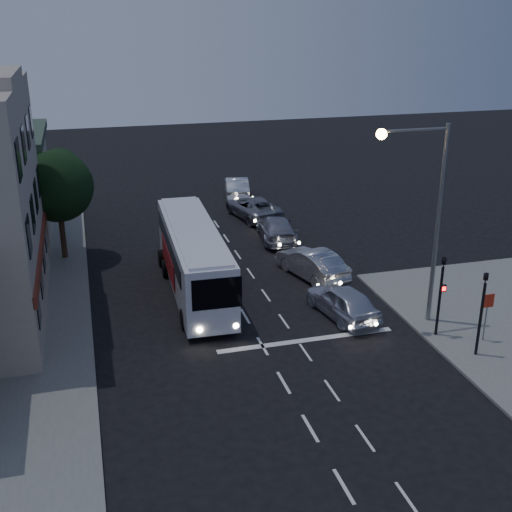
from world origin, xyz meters
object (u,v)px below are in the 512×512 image
object	(u,v)px
car_suv	(343,301)
regulatory_sign	(487,309)
car_sedan_a	(312,263)
car_sedan_b	(276,228)
traffic_signal_main	(441,287)
traffic_signal_side	(483,304)
car_extra	(237,187)
streetlight	(427,204)
tour_bus	(194,257)
car_sedan_c	(253,207)
street_tree	(57,183)

from	to	relation	value
car_suv	regulatory_sign	distance (m)	6.39
car_suv	car_sedan_a	xyz separation A→B (m)	(0.22, 4.83, 0.03)
car_sedan_b	traffic_signal_main	distance (m)	14.57
traffic_signal_main	car_sedan_a	bearing A→B (deg)	110.68
traffic_signal_side	car_extra	bearing A→B (deg)	98.28
car_extra	car_suv	bearing A→B (deg)	99.89
car_extra	traffic_signal_side	bearing A→B (deg)	108.37
car_extra	car_sedan_b	bearing A→B (deg)	100.58
traffic_signal_main	streetlight	world-z (taller)	streetlight
tour_bus	car_sedan_c	distance (m)	12.89
tour_bus	traffic_signal_side	distance (m)	13.98
car_suv	street_tree	world-z (taller)	street_tree
tour_bus	car_sedan_c	world-z (taller)	tour_bus
car_extra	traffic_signal_side	world-z (taller)	traffic_signal_side
car_sedan_b	car_sedan_c	xyz separation A→B (m)	(-0.20, 4.84, -0.01)
traffic_signal_main	regulatory_sign	size ratio (longest dim) A/B	1.86
car_sedan_b	traffic_signal_main	size ratio (longest dim) A/B	1.25
car_sedan_b	car_extra	size ratio (longest dim) A/B	1.05
car_extra	car_sedan_a	bearing A→B (deg)	100.61
car_sedan_b	street_tree	size ratio (longest dim) A/B	0.82
car_sedan_c	traffic_signal_side	xyz separation A→B (m)	(3.93, -20.97, 1.69)
traffic_signal_side	streetlight	world-z (taller)	streetlight
tour_bus	car_sedan_b	world-z (taller)	tour_bus
car_sedan_a	regulatory_sign	size ratio (longest dim) A/B	2.19
car_sedan_b	street_tree	bearing A→B (deg)	7.12
streetlight	traffic_signal_side	bearing A→B (deg)	-74.30
car_sedan_c	car_extra	size ratio (longest dim) A/B	1.08
car_extra	regulatory_sign	bearing A→B (deg)	110.88
car_sedan_c	street_tree	bearing A→B (deg)	9.45
car_sedan_a	street_tree	size ratio (longest dim) A/B	0.78
car_extra	streetlight	world-z (taller)	streetlight
car_sedan_a	streetlight	xyz separation A→B (m)	(2.71, -6.43, 4.94)
traffic_signal_main	traffic_signal_side	world-z (taller)	same
car_suv	streetlight	size ratio (longest dim) A/B	0.50
traffic_signal_side	regulatory_sign	distance (m)	1.61
car_suv	streetlight	xyz separation A→B (m)	(2.93, -1.60, 4.97)
tour_bus	traffic_signal_main	world-z (taller)	traffic_signal_main
tour_bus	car_extra	world-z (taller)	tour_bus
street_tree	car_suv	bearing A→B (deg)	-41.66
car_sedan_a	car_sedan_b	xyz separation A→B (m)	(-0.06, 6.30, -0.05)
car_sedan_a	street_tree	bearing A→B (deg)	-41.98
traffic_signal_main	streetlight	xyz separation A→B (m)	(-0.26, 1.42, 3.31)
car_suv	street_tree	bearing A→B (deg)	-51.35
car_sedan_b	car_sedan_c	world-z (taller)	car_sedan_b
car_sedan_b	streetlight	size ratio (longest dim) A/B	0.57
traffic_signal_main	traffic_signal_side	size ratio (longest dim) A/B	1.00
car_extra	traffic_signal_main	xyz separation A→B (m)	(3.11, -24.24, 1.62)
car_sedan_c	regulatory_sign	world-z (taller)	regulatory_sign
car_sedan_a	street_tree	distance (m)	14.81
car_extra	streetlight	size ratio (longest dim) A/B	0.54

